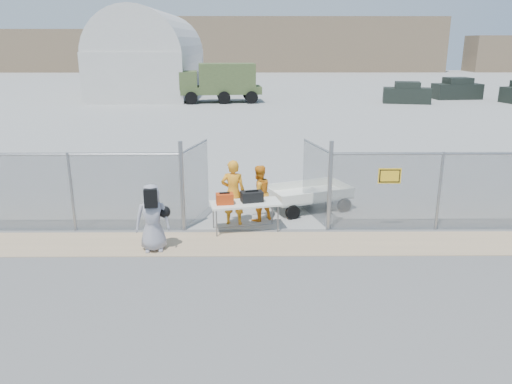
{
  "coord_description": "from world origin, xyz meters",
  "views": [
    {
      "loc": [
        -0.1,
        -10.96,
        5.02
      ],
      "look_at": [
        0.0,
        2.0,
        1.1
      ],
      "focal_mm": 35.0,
      "sensor_mm": 36.0,
      "label": 1
    }
  ],
  "objects_px": {
    "security_worker_left": "(233,193)",
    "visitor": "(152,218)",
    "folding_table": "(245,216)",
    "security_worker_right": "(259,193)",
    "utility_trailer": "(308,197)"
  },
  "relations": [
    {
      "from": "folding_table",
      "to": "security_worker_left",
      "type": "relative_size",
      "value": 1.01
    },
    {
      "from": "security_worker_left",
      "to": "utility_trailer",
      "type": "distance_m",
      "value": 2.71
    },
    {
      "from": "security_worker_left",
      "to": "security_worker_right",
      "type": "xyz_separation_m",
      "value": [
        0.72,
        0.32,
        -0.12
      ]
    },
    {
      "from": "folding_table",
      "to": "security_worker_right",
      "type": "height_order",
      "value": "security_worker_right"
    },
    {
      "from": "folding_table",
      "to": "utility_trailer",
      "type": "bearing_deg",
      "value": 31.8
    },
    {
      "from": "folding_table",
      "to": "security_worker_left",
      "type": "bearing_deg",
      "value": 112.64
    },
    {
      "from": "security_worker_left",
      "to": "utility_trailer",
      "type": "xyz_separation_m",
      "value": [
        2.28,
        1.36,
        -0.55
      ]
    },
    {
      "from": "folding_table",
      "to": "utility_trailer",
      "type": "height_order",
      "value": "folding_table"
    },
    {
      "from": "security_worker_right",
      "to": "utility_trailer",
      "type": "height_order",
      "value": "security_worker_right"
    },
    {
      "from": "visitor",
      "to": "utility_trailer",
      "type": "distance_m",
      "value": 5.31
    },
    {
      "from": "security_worker_right",
      "to": "visitor",
      "type": "distance_m",
      "value": 3.43
    },
    {
      "from": "security_worker_right",
      "to": "utility_trailer",
      "type": "bearing_deg",
      "value": -178.65
    },
    {
      "from": "visitor",
      "to": "security_worker_right",
      "type": "bearing_deg",
      "value": 31.26
    },
    {
      "from": "security_worker_left",
      "to": "visitor",
      "type": "distance_m",
      "value": 2.67
    },
    {
      "from": "security_worker_left",
      "to": "folding_table",
      "type": "bearing_deg",
      "value": 130.22
    }
  ]
}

